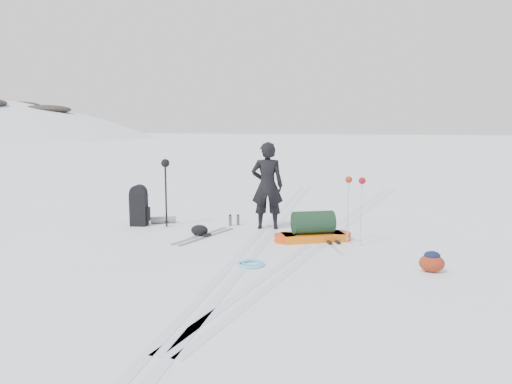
# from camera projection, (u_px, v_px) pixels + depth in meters

# --- Properties ---
(ground) EXTENTS (200.00, 200.00, 0.00)m
(ground) POSITION_uv_depth(u_px,v_px,m) (258.00, 242.00, 9.72)
(ground) COLOR white
(ground) RESTS_ON ground
(ski_tracks) EXTENTS (3.38, 17.97, 0.01)m
(ski_tracks) POSITION_uv_depth(u_px,v_px,m) (297.00, 234.00, 10.39)
(ski_tracks) COLOR silver
(ski_tracks) RESTS_ON ground
(skier) EXTENTS (0.77, 0.59, 1.91)m
(skier) POSITION_uv_depth(u_px,v_px,m) (267.00, 186.00, 10.86)
(skier) COLOR black
(skier) RESTS_ON ground
(pulk_sled) EXTENTS (1.59, 1.08, 0.60)m
(pulk_sled) POSITION_uv_depth(u_px,v_px,m) (313.00, 229.00, 9.81)
(pulk_sled) COLOR orange
(pulk_sled) RESTS_ON ground
(expedition_rucksack) EXTENTS (0.90, 0.76, 0.93)m
(expedition_rucksack) POSITION_uv_depth(u_px,v_px,m) (142.00, 207.00, 11.28)
(expedition_rucksack) COLOR black
(expedition_rucksack) RESTS_ON ground
(ski_poles_black) EXTENTS (0.19, 0.19, 1.53)m
(ski_poles_black) POSITION_uv_depth(u_px,v_px,m) (165.00, 171.00, 11.01)
(ski_poles_black) COLOR black
(ski_poles_black) RESTS_ON ground
(ski_poles_silver) EXTENTS (0.39, 0.25, 1.31)m
(ski_poles_silver) POSITION_uv_depth(u_px,v_px,m) (355.00, 188.00, 9.40)
(ski_poles_silver) COLOR silver
(ski_poles_silver) RESTS_ON ground
(touring_skis_grey) EXTENTS (0.72, 1.81, 0.07)m
(touring_skis_grey) POSITION_uv_depth(u_px,v_px,m) (204.00, 236.00, 10.22)
(touring_skis_grey) COLOR gray
(touring_skis_grey) RESTS_ON ground
(touring_skis_white) EXTENTS (0.88, 1.63, 0.06)m
(touring_skis_white) POSITION_uv_depth(u_px,v_px,m) (334.00, 244.00, 9.55)
(touring_skis_white) COLOR silver
(touring_skis_white) RESTS_ON ground
(rope_coil) EXTENTS (0.50, 0.50, 0.05)m
(rope_coil) POSITION_uv_depth(u_px,v_px,m) (251.00, 264.00, 8.14)
(rope_coil) COLOR #63CFF0
(rope_coil) RESTS_ON ground
(small_daypack) EXTENTS (0.48, 0.45, 0.33)m
(small_daypack) POSITION_uv_depth(u_px,v_px,m) (432.00, 262.00, 7.76)
(small_daypack) COLOR maroon
(small_daypack) RESTS_ON ground
(thermos_pair) EXTENTS (0.21, 0.21, 0.26)m
(thermos_pair) POSITION_uv_depth(u_px,v_px,m) (234.00, 220.00, 11.30)
(thermos_pair) COLOR #55575C
(thermos_pair) RESTS_ON ground
(stuff_sack) EXTENTS (0.39, 0.32, 0.23)m
(stuff_sack) POSITION_uv_depth(u_px,v_px,m) (200.00, 230.00, 10.28)
(stuff_sack) COLOR black
(stuff_sack) RESTS_ON ground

